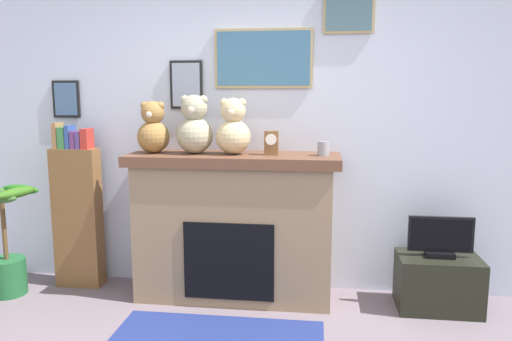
# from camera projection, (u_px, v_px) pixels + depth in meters

# --- Properties ---
(back_wall) EXTENTS (5.20, 0.15, 2.60)m
(back_wall) POSITION_uv_depth(u_px,v_px,m) (260.00, 131.00, 4.05)
(back_wall) COLOR silver
(back_wall) RESTS_ON ground_plane
(fireplace) EXTENTS (1.63, 0.57, 1.15)m
(fireplace) POSITION_uv_depth(u_px,v_px,m) (234.00, 226.00, 3.87)
(fireplace) COLOR #8C7154
(fireplace) RESTS_ON ground_plane
(bookshelf) EXTENTS (0.38, 0.16, 1.38)m
(bookshelf) POSITION_uv_depth(u_px,v_px,m) (77.00, 212.00, 4.09)
(bookshelf) COLOR brown
(bookshelf) RESTS_ON ground_plane
(potted_plant) EXTENTS (0.59, 0.55, 0.93)m
(potted_plant) POSITION_uv_depth(u_px,v_px,m) (5.00, 245.00, 3.93)
(potted_plant) COLOR #1E592D
(potted_plant) RESTS_ON ground_plane
(tv_stand) EXTENTS (0.60, 0.40, 0.41)m
(tv_stand) POSITION_uv_depth(u_px,v_px,m) (438.00, 283.00, 3.69)
(tv_stand) COLOR black
(tv_stand) RESTS_ON ground_plane
(television) EXTENTS (0.47, 0.14, 0.31)m
(television) POSITION_uv_depth(u_px,v_px,m) (440.00, 238.00, 3.63)
(television) COLOR black
(television) RESTS_ON tv_stand
(candle_jar) EXTENTS (0.09, 0.09, 0.11)m
(candle_jar) POSITION_uv_depth(u_px,v_px,m) (323.00, 149.00, 3.67)
(candle_jar) COLOR gray
(candle_jar) RESTS_ON fireplace
(mantel_clock) EXTENTS (0.10, 0.08, 0.18)m
(mantel_clock) POSITION_uv_depth(u_px,v_px,m) (271.00, 143.00, 3.71)
(mantel_clock) COLOR brown
(mantel_clock) RESTS_ON fireplace
(teddy_bear_cream) EXTENTS (0.25, 0.25, 0.41)m
(teddy_bear_cream) POSITION_uv_depth(u_px,v_px,m) (153.00, 130.00, 3.82)
(teddy_bear_cream) COLOR olive
(teddy_bear_cream) RESTS_ON fireplace
(teddy_bear_tan) EXTENTS (0.28, 0.28, 0.45)m
(teddy_bear_tan) POSITION_uv_depth(u_px,v_px,m) (194.00, 127.00, 3.77)
(teddy_bear_tan) COLOR tan
(teddy_bear_tan) RESTS_ON fireplace
(teddy_bear_grey) EXTENTS (0.27, 0.27, 0.43)m
(teddy_bear_grey) POSITION_uv_depth(u_px,v_px,m) (233.00, 129.00, 3.73)
(teddy_bear_grey) COLOR #CDB585
(teddy_bear_grey) RESTS_ON fireplace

